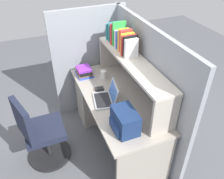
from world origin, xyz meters
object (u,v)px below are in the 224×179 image
object	(u,v)px
backpack	(125,121)
computer_mouse	(99,89)
office_chair	(41,136)
laptop	(107,97)
paper_cup	(103,74)

from	to	relation	value
backpack	computer_mouse	bearing A→B (deg)	-179.43
office_chair	computer_mouse	bearing A→B (deg)	-96.34
laptop	computer_mouse	size ratio (longest dim) A/B	3.39
paper_cup	office_chair	distance (m)	1.08
backpack	office_chair	distance (m)	1.07
laptop	paper_cup	bearing A→B (deg)	164.59
computer_mouse	paper_cup	size ratio (longest dim) A/B	0.99
computer_mouse	paper_cup	distance (m)	0.28
laptop	computer_mouse	xyz separation A→B (m)	(-0.23, -0.01, -0.03)
paper_cup	laptop	bearing A→B (deg)	-15.41
paper_cup	office_chair	world-z (taller)	office_chair
computer_mouse	office_chair	distance (m)	0.88
laptop	paper_cup	world-z (taller)	laptop
paper_cup	backpack	bearing A→B (deg)	-8.02
computer_mouse	office_chair	xyz separation A→B (m)	(0.16, -0.79, -0.35)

